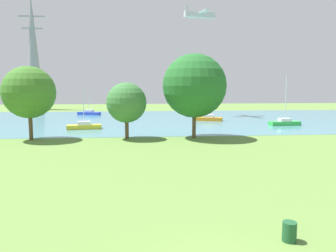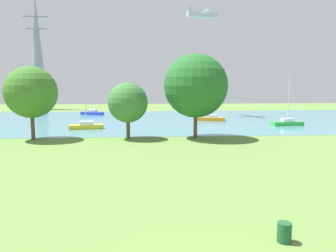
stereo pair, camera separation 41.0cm
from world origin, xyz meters
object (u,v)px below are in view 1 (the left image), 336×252
Objects in this scene: sailboat_green at (285,122)px; tree_east_near at (194,86)px; light_aircraft at (199,15)px; sailboat_blue at (89,113)px; tree_west_near at (126,103)px; sailboat_orange at (209,118)px; litter_bin at (289,232)px; tree_mid_shore at (29,92)px; electricity_pylon at (33,52)px; sailboat_yellow at (84,126)px.

sailboat_green is 0.78× the size of tree_east_near.
light_aircraft is (-10.51, 17.70, 19.86)m from sailboat_green.
light_aircraft is (22.88, -3.50, 19.89)m from sailboat_blue.
sailboat_orange is at bearing 53.42° from tree_west_near.
tree_west_near is 0.78× the size of light_aircraft.
tree_west_near is at bearing 105.99° from litter_bin.
sailboat_blue is at bearing 118.12° from tree_east_near.
tree_mid_shore is 52.66m from electricity_pylon.
litter_bin is 0.10× the size of sailboat_green.
sailboat_yellow is 47.30m from electricity_pylon.
sailboat_green is at bearing 65.63° from litter_bin.
sailboat_blue is 0.53× the size of tree_east_near.
light_aircraft reaches higher than tree_mid_shore.
sailboat_yellow is at bearing -155.14° from sailboat_orange.
electricity_pylon reaches higher than tree_mid_shore.
sailboat_yellow is 1.15× the size of sailboat_blue.
tree_west_near is (-24.15, -10.90, 3.75)m from sailboat_green.
sailboat_blue is at bearing 171.31° from light_aircraft.
tree_mid_shore reaches higher than litter_bin.
light_aircraft is (5.70, 28.64, 14.17)m from tree_east_near.
litter_bin is 32.34m from tree_mid_shore.
sailboat_green reaches higher than litter_bin.
light_aircraft reaches higher than litter_bin.
light_aircraft is at bearing 90.01° from sailboat_orange.
sailboat_blue is 33.61m from tree_west_near.
tree_east_near is (0.49, 25.94, 5.76)m from litter_bin.
sailboat_blue is 28.11m from electricity_pylon.
sailboat_orange is 52.33m from electricity_pylon.
sailboat_orange is 22.33m from light_aircraft.
electricity_pylon is at bearing 141.29° from sailboat_orange.
electricity_pylon reaches higher than sailboat_blue.
light_aircraft is (-0.00, 10.22, 19.86)m from sailboat_orange.
sailboat_green reaches higher than tree_west_near.
sailboat_green is 1.45× the size of sailboat_blue.
electricity_pylon is at bearing 115.21° from sailboat_yellow.
sailboat_orange is at bearing 72.79° from tree_east_near.
tree_east_near reaches higher than sailboat_green.
light_aircraft reaches higher than sailboat_yellow.
tree_west_near is at bearing -62.79° from electricity_pylon.
sailboat_blue is 0.63× the size of light_aircraft.
light_aircraft is at bearing 83.53° from litter_bin.
litter_bin is at bearing -66.43° from electricity_pylon.
tree_mid_shore reaches higher than sailboat_orange.
sailboat_orange reaches higher than sailboat_blue.
sailboat_orange is 0.91× the size of tree_mid_shore.
litter_bin is 0.03× the size of electricity_pylon.
sailboat_green is at bearing -38.04° from electricity_pylon.
sailboat_yellow is at bearing 125.35° from tree_west_near.
sailboat_orange is 0.91× the size of light_aircraft.
litter_bin is at bearing -114.37° from sailboat_green.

